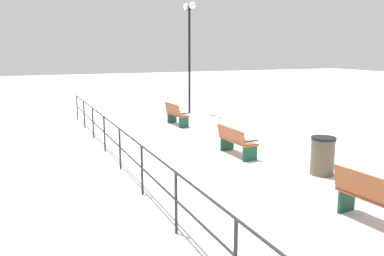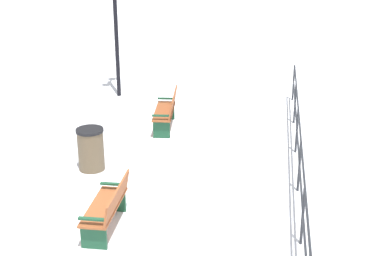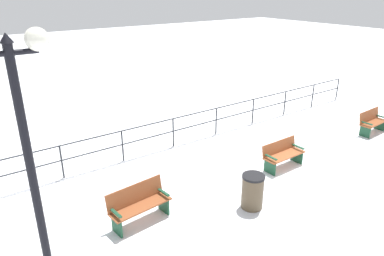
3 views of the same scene
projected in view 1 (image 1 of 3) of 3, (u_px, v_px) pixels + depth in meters
ground_plane at (238, 155)px, 11.42m from camera, size 80.00×80.00×0.00m
bench_nearest at (376, 199)px, 6.76m from camera, size 0.66×1.58×0.93m
bench_second at (236, 141)px, 11.31m from camera, size 0.56×1.48×0.83m
bench_third at (176, 114)px, 15.83m from camera, size 0.56×1.38×0.89m
lamppost_middle at (189, 32)px, 18.34m from camera, size 0.30×0.99×5.03m
waterfront_railing at (120, 142)px, 9.97m from camera, size 0.05×15.65×1.06m
trash_bin at (322, 156)px, 9.60m from camera, size 0.58×0.58×0.92m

